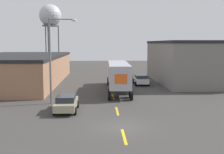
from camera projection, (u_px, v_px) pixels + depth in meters
ground_plane at (121, 127)px, 21.17m from camera, size 160.00×160.00×0.00m
road_centerline at (117, 111)px, 26.05m from camera, size 0.20×17.48×0.01m
warehouse_left at (18, 69)px, 44.58m from camera, size 13.63×28.34×4.45m
warehouse_right at (193, 61)px, 45.61m from camera, size 11.84×19.41×6.66m
semi_truck at (118, 73)px, 37.13m from camera, size 3.04×14.60×3.80m
parked_car_left_near at (66, 103)px, 25.93m from camera, size 2.07×4.60×1.50m
parked_car_right_far at (141, 79)px, 42.64m from camera, size 2.07×4.60×1.50m
water_tower at (50, 16)px, 72.79m from camera, size 5.71×5.71×16.29m
street_lamp at (53, 55)px, 28.70m from camera, size 2.87×0.32×8.83m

